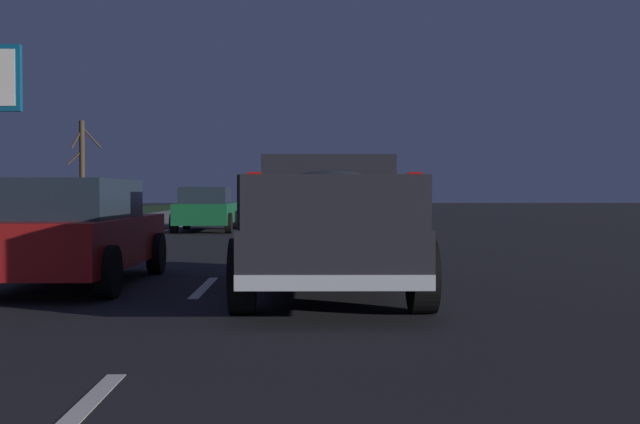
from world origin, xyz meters
TOP-DOWN VIEW (x-y plane):
  - ground at (27.00, 0.00)m, footprint 144.00×144.00m
  - sidewalk_shoulder at (27.00, 5.70)m, footprint 108.00×4.00m
  - lane_markings at (28.64, 2.55)m, footprint 108.00×3.54m
  - pickup_truck at (9.14, -1.75)m, footprint 5.46×2.34m
  - sedan_green at (25.63, 1.90)m, footprint 4.41×2.04m
  - sedan_red at (10.03, 1.95)m, footprint 4.43×2.07m
  - bare_tree_far at (39.86, 10.20)m, footprint 0.71×1.70m

SIDE VIEW (x-z plane):
  - ground at x=27.00m, z-range 0.00..0.00m
  - lane_markings at x=28.64m, z-range 0.00..0.01m
  - sidewalk_shoulder at x=27.00m, z-range 0.00..0.12m
  - sedan_green at x=25.63m, z-range 0.01..1.55m
  - sedan_red at x=10.03m, z-range 0.01..1.55m
  - pickup_truck at x=9.14m, z-range 0.05..1.92m
  - bare_tree_far at x=39.86m, z-range 0.11..5.29m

